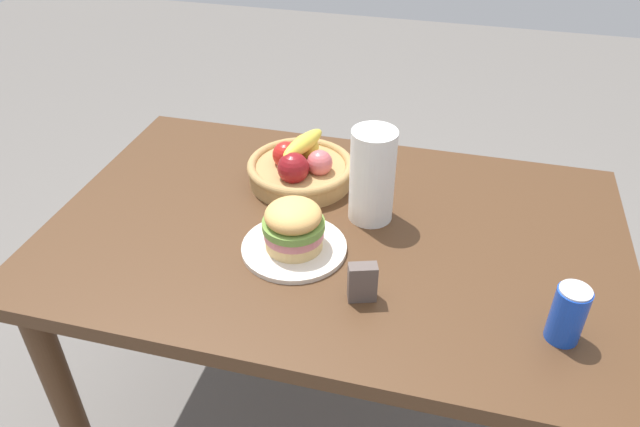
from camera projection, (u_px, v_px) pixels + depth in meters
name	position (u px, v px, depth m)	size (l,w,h in m)	color
ground_plane	(331.00, 416.00, 1.91)	(8.00, 8.00, 0.00)	slate
dining_table	(334.00, 259.00, 1.53)	(1.40, 0.90, 0.75)	#4C301C
plate	(294.00, 248.00, 1.40)	(0.25, 0.25, 0.01)	silver
sandwich	(293.00, 225.00, 1.37)	(0.14, 0.14, 0.12)	#E5BC75
soda_can	(568.00, 314.00, 1.15)	(0.07, 0.07, 0.13)	blue
fruit_basket	(301.00, 167.00, 1.62)	(0.29, 0.29, 0.14)	tan
paper_towel_roll	(372.00, 176.00, 1.44)	(0.11, 0.11, 0.24)	white
napkin_holder	(362.00, 282.00, 1.25)	(0.06, 0.03, 0.09)	#594C47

